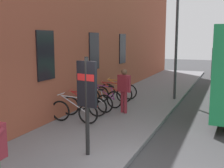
{
  "coord_description": "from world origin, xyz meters",
  "views": [
    {
      "loc": [
        -5.52,
        -2.03,
        2.93
      ],
      "look_at": [
        2.05,
        1.17,
        1.6
      ],
      "focal_mm": 44.92,
      "sensor_mm": 36.0,
      "label": 1
    }
  ],
  "objects_px": {
    "bicycle_far_end": "(84,106)",
    "bicycle_nearest_sign": "(119,91)",
    "bicycle_end_of_row": "(93,102)",
    "bicycle_leaning_wall": "(104,98)",
    "bicycle_under_window": "(74,111)",
    "pedestrian_crossing_street": "(124,86)",
    "bicycle_beside_lamp": "(113,94)",
    "transit_info_sign": "(87,90)",
    "street_lamp": "(177,34)"
  },
  "relations": [
    {
      "from": "bicycle_nearest_sign",
      "to": "bicycle_beside_lamp",
      "type": "bearing_deg",
      "value": -177.85
    },
    {
      "from": "bicycle_end_of_row",
      "to": "bicycle_nearest_sign",
      "type": "distance_m",
      "value": 2.54
    },
    {
      "from": "bicycle_under_window",
      "to": "pedestrian_crossing_street",
      "type": "bearing_deg",
      "value": -30.22
    },
    {
      "from": "bicycle_far_end",
      "to": "bicycle_nearest_sign",
      "type": "bearing_deg",
      "value": -1.51
    },
    {
      "from": "street_lamp",
      "to": "bicycle_nearest_sign",
      "type": "bearing_deg",
      "value": 113.03
    },
    {
      "from": "bicycle_leaning_wall",
      "to": "pedestrian_crossing_street",
      "type": "relative_size",
      "value": 1.04
    },
    {
      "from": "bicycle_end_of_row",
      "to": "bicycle_leaning_wall",
      "type": "relative_size",
      "value": 1.0
    },
    {
      "from": "transit_info_sign",
      "to": "street_lamp",
      "type": "height_order",
      "value": "street_lamp"
    },
    {
      "from": "bicycle_under_window",
      "to": "bicycle_end_of_row",
      "type": "distance_m",
      "value": 1.58
    },
    {
      "from": "bicycle_far_end",
      "to": "bicycle_leaning_wall",
      "type": "xyz_separation_m",
      "value": [
        1.57,
        -0.08,
        0.0
      ]
    },
    {
      "from": "bicycle_leaning_wall",
      "to": "street_lamp",
      "type": "distance_m",
      "value": 4.5
    },
    {
      "from": "bicycle_under_window",
      "to": "bicycle_leaning_wall",
      "type": "xyz_separation_m",
      "value": [
        2.43,
        0.02,
        0.0
      ]
    },
    {
      "from": "bicycle_leaning_wall",
      "to": "transit_info_sign",
      "type": "relative_size",
      "value": 0.73
    },
    {
      "from": "bicycle_beside_lamp",
      "to": "pedestrian_crossing_street",
      "type": "distance_m",
      "value": 1.92
    },
    {
      "from": "bicycle_under_window",
      "to": "transit_info_sign",
      "type": "height_order",
      "value": "transit_info_sign"
    },
    {
      "from": "bicycle_leaning_wall",
      "to": "transit_info_sign",
      "type": "height_order",
      "value": "transit_info_sign"
    },
    {
      "from": "bicycle_nearest_sign",
      "to": "pedestrian_crossing_street",
      "type": "distance_m",
      "value": 2.58
    },
    {
      "from": "bicycle_far_end",
      "to": "street_lamp",
      "type": "bearing_deg",
      "value": -30.44
    },
    {
      "from": "transit_info_sign",
      "to": "pedestrian_crossing_street",
      "type": "bearing_deg",
      "value": 8.0
    },
    {
      "from": "bicycle_end_of_row",
      "to": "bicycle_nearest_sign",
      "type": "xyz_separation_m",
      "value": [
        2.53,
        -0.07,
        0.0
      ]
    },
    {
      "from": "bicycle_beside_lamp",
      "to": "street_lamp",
      "type": "relative_size",
      "value": 0.34
    },
    {
      "from": "bicycle_leaning_wall",
      "to": "bicycle_beside_lamp",
      "type": "distance_m",
      "value": 0.9
    },
    {
      "from": "bicycle_leaning_wall",
      "to": "pedestrian_crossing_street",
      "type": "xyz_separation_m",
      "value": [
        -0.56,
        -1.11,
        0.65
      ]
    },
    {
      "from": "bicycle_under_window",
      "to": "bicycle_nearest_sign",
      "type": "height_order",
      "value": "same"
    },
    {
      "from": "bicycle_leaning_wall",
      "to": "street_lamp",
      "type": "height_order",
      "value": "street_lamp"
    },
    {
      "from": "bicycle_under_window",
      "to": "bicycle_nearest_sign",
      "type": "distance_m",
      "value": 4.11
    },
    {
      "from": "bicycle_end_of_row",
      "to": "bicycle_beside_lamp",
      "type": "relative_size",
      "value": 1.04
    },
    {
      "from": "bicycle_leaning_wall",
      "to": "transit_info_sign",
      "type": "bearing_deg",
      "value": -159.92
    },
    {
      "from": "bicycle_under_window",
      "to": "bicycle_far_end",
      "type": "xyz_separation_m",
      "value": [
        0.86,
        0.1,
        0.0
      ]
    },
    {
      "from": "bicycle_under_window",
      "to": "bicycle_beside_lamp",
      "type": "height_order",
      "value": "same"
    },
    {
      "from": "bicycle_under_window",
      "to": "street_lamp",
      "type": "distance_m",
      "value": 6.26
    },
    {
      "from": "transit_info_sign",
      "to": "street_lamp",
      "type": "distance_m",
      "value": 7.5
    },
    {
      "from": "bicycle_far_end",
      "to": "bicycle_beside_lamp",
      "type": "bearing_deg",
      "value": -2.66
    },
    {
      "from": "bicycle_far_end",
      "to": "bicycle_nearest_sign",
      "type": "xyz_separation_m",
      "value": [
        3.25,
        -0.09,
        0.0
      ]
    },
    {
      "from": "bicycle_nearest_sign",
      "to": "transit_info_sign",
      "type": "height_order",
      "value": "transit_info_sign"
    },
    {
      "from": "bicycle_beside_lamp",
      "to": "pedestrian_crossing_street",
      "type": "height_order",
      "value": "pedestrian_crossing_street"
    },
    {
      "from": "bicycle_beside_lamp",
      "to": "transit_info_sign",
      "type": "xyz_separation_m",
      "value": [
        -5.51,
        -1.65,
        1.21
      ]
    },
    {
      "from": "pedestrian_crossing_street",
      "to": "street_lamp",
      "type": "xyz_separation_m",
      "value": [
        3.27,
        -1.33,
        1.98
      ]
    },
    {
      "from": "bicycle_nearest_sign",
      "to": "pedestrian_crossing_street",
      "type": "relative_size",
      "value": 1.04
    },
    {
      "from": "bicycle_under_window",
      "to": "bicycle_far_end",
      "type": "bearing_deg",
      "value": 6.58
    },
    {
      "from": "bicycle_far_end",
      "to": "street_lamp",
      "type": "relative_size",
      "value": 0.34
    },
    {
      "from": "bicycle_under_window",
      "to": "bicycle_beside_lamp",
      "type": "relative_size",
      "value": 1.04
    },
    {
      "from": "bicycle_under_window",
      "to": "bicycle_nearest_sign",
      "type": "bearing_deg",
      "value": 0.18
    },
    {
      "from": "bicycle_far_end",
      "to": "bicycle_leaning_wall",
      "type": "distance_m",
      "value": 1.57
    },
    {
      "from": "bicycle_far_end",
      "to": "transit_info_sign",
      "type": "distance_m",
      "value": 3.71
    },
    {
      "from": "transit_info_sign",
      "to": "street_lamp",
      "type": "bearing_deg",
      "value": -5.92
    },
    {
      "from": "bicycle_under_window",
      "to": "bicycle_far_end",
      "type": "distance_m",
      "value": 0.86
    },
    {
      "from": "bicycle_under_window",
      "to": "street_lamp",
      "type": "relative_size",
      "value": 0.35
    },
    {
      "from": "bicycle_end_of_row",
      "to": "bicycle_leaning_wall",
      "type": "bearing_deg",
      "value": -4.28
    },
    {
      "from": "bicycle_under_window",
      "to": "pedestrian_crossing_street",
      "type": "relative_size",
      "value": 1.05
    }
  ]
}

